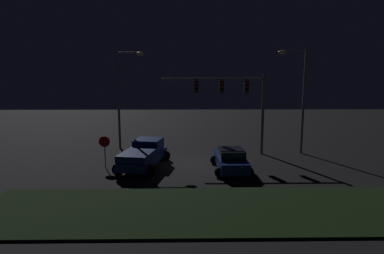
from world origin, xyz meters
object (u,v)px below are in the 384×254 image
at_px(pickup_truck, 144,153).
at_px(car_sedan, 231,160).
at_px(street_lamp_left, 123,89).
at_px(stop_sign, 105,146).
at_px(street_lamp_right, 299,89).
at_px(traffic_signal_gantry, 233,94).

distance_m(pickup_truck, car_sedan, 6.00).
bearing_deg(street_lamp_left, stop_sign, -91.87).
distance_m(car_sedan, street_lamp_left, 11.64).
distance_m(street_lamp_right, stop_sign, 15.68).
bearing_deg(street_lamp_right, car_sedan, -142.15).
bearing_deg(street_lamp_right, stop_sign, -164.82).
xyz_separation_m(pickup_truck, stop_sign, (-2.68, -0.18, 0.56)).
bearing_deg(car_sedan, stop_sign, 84.14).
bearing_deg(traffic_signal_gantry, street_lamp_right, 1.72).
height_order(car_sedan, stop_sign, stop_sign).
xyz_separation_m(pickup_truck, street_lamp_right, (12.02, 3.81, 4.27)).
distance_m(pickup_truck, traffic_signal_gantry, 8.57).
bearing_deg(street_lamp_right, pickup_truck, -162.42).
distance_m(pickup_truck, street_lamp_right, 13.32).
relative_size(street_lamp_left, stop_sign, 3.80).
height_order(car_sedan, street_lamp_right, street_lamp_right).
xyz_separation_m(car_sedan, street_lamp_left, (-8.41, 6.64, 4.55)).
height_order(pickup_truck, street_lamp_left, street_lamp_left).
height_order(car_sedan, street_lamp_left, street_lamp_left).
height_order(pickup_truck, traffic_signal_gantry, traffic_signal_gantry).
height_order(traffic_signal_gantry, street_lamp_left, street_lamp_left).
distance_m(traffic_signal_gantry, street_lamp_left, 9.42).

